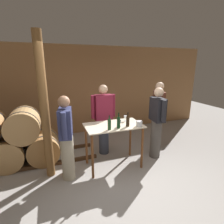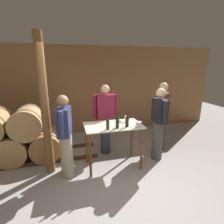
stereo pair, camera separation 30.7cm
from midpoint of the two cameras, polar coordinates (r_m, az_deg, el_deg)
ground_plane at (r=3.37m, az=6.10°, el=-24.12°), size 14.00×14.00×0.00m
back_wall at (r=5.58m, az=-4.61°, el=7.07°), size 8.40×0.05×2.70m
barrel_rack at (r=4.43m, az=-27.96°, el=-7.60°), size 3.67×0.80×1.25m
tasting_table at (r=3.66m, az=2.82°, el=-6.93°), size 1.18×0.68×0.94m
wooden_post at (r=3.44m, az=-18.72°, el=1.24°), size 0.16×0.16×2.70m
wine_bottle_far_left at (r=3.31m, az=1.24°, el=-3.95°), size 0.07×0.07×0.28m
wine_bottle_left at (r=3.38m, az=4.35°, el=-3.45°), size 0.07×0.07×0.31m
wine_bottle_center at (r=3.48m, az=7.46°, el=-3.14°), size 0.07×0.07×0.29m
wine_glass_near_left at (r=3.49m, az=4.86°, el=-3.23°), size 0.06×0.06×0.13m
wine_glass_near_center at (r=3.81m, az=6.91°, el=-1.82°), size 0.07×0.07×0.12m
ice_bucket at (r=3.52m, az=11.20°, el=-4.03°), size 0.12×0.12×0.11m
person_host at (r=3.36m, az=-12.55°, el=-7.55°), size 0.29×0.58×1.62m
person_visitor_with_scarf at (r=4.07m, az=17.12°, el=-3.51°), size 0.25×0.59×1.66m
person_visitor_bearded at (r=4.17m, az=-0.09°, el=-2.05°), size 0.59×0.24×1.70m
person_visitor_near_door at (r=4.56m, az=17.73°, el=-1.06°), size 0.34×0.56×1.73m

